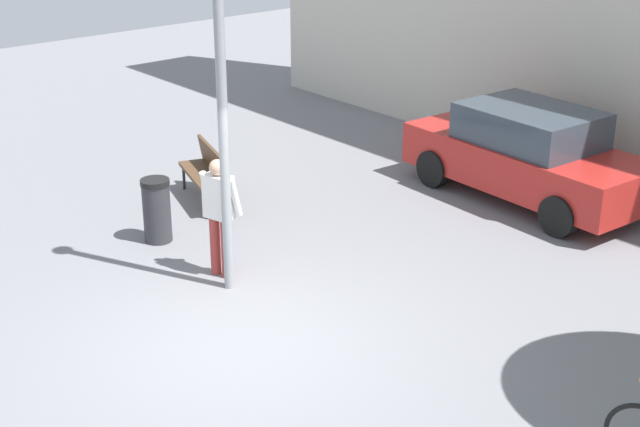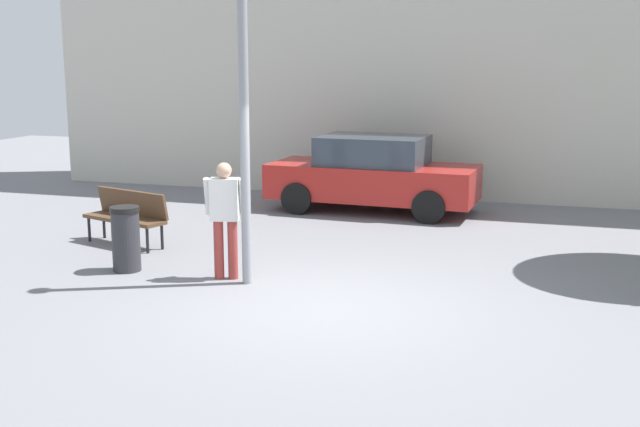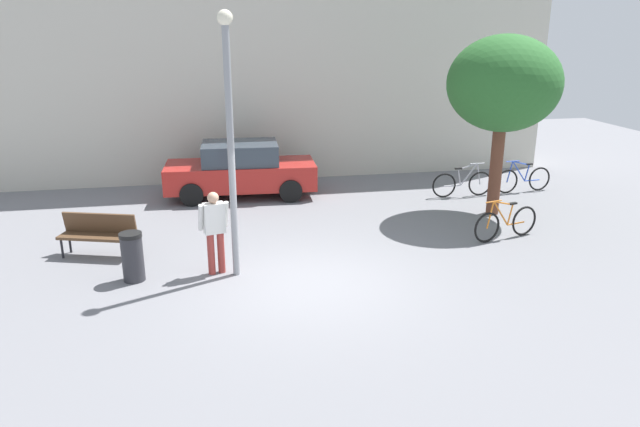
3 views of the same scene
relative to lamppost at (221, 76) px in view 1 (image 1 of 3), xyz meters
name	(u,v)px [view 1 (image 1 of 3)]	position (x,y,z in m)	size (l,w,h in m)	color
ground_plane	(247,345)	(1.38, -0.73, -2.87)	(36.00, 36.00, 0.00)	slate
lamppost	(221,76)	(0.00, 0.00, 0.00)	(0.28, 0.28, 4.97)	gray
person_by_lamppost	(219,209)	(-0.38, 0.14, -1.91)	(0.63, 0.38, 1.67)	#9E3833
park_bench	(208,170)	(-2.80, 1.57, -2.33)	(1.67, 0.94, 0.92)	#513823
parked_car_red	(528,154)	(0.47, 5.64, -2.10)	(4.28, 1.99, 1.55)	#AD231E
trash_bin	(157,210)	(-1.95, 0.09, -2.39)	(0.43, 0.43, 0.97)	#2D2D33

